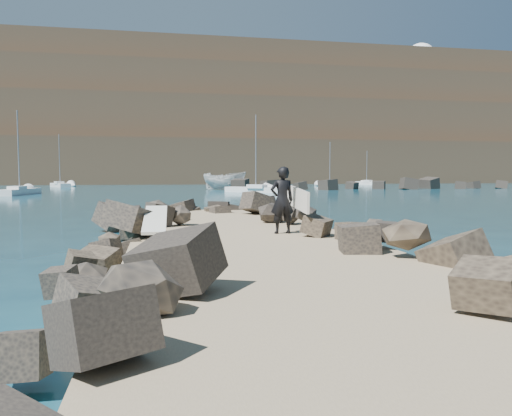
# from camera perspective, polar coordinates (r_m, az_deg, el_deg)

# --- Properties ---
(ground) EXTENTS (800.00, 800.00, 0.00)m
(ground) POSITION_cam_1_polar(r_m,az_deg,el_deg) (13.09, -0.83, -6.26)
(ground) COLOR #0F384C
(ground) RESTS_ON ground
(jetty) EXTENTS (6.00, 26.00, 0.60)m
(jetty) POSITION_cam_1_polar(r_m,az_deg,el_deg) (11.10, 0.98, -6.55)
(jetty) COLOR #8C7759
(jetty) RESTS_ON ground
(riprap_left) EXTENTS (2.60, 22.00, 1.00)m
(riprap_left) POSITION_cam_1_polar(r_m,az_deg,el_deg) (11.35, -14.11, -5.41)
(riprap_left) COLOR black
(riprap_left) RESTS_ON ground
(riprap_right) EXTENTS (2.60, 22.00, 1.00)m
(riprap_right) POSITION_cam_1_polar(r_m,az_deg,el_deg) (12.44, 13.72, -4.58)
(riprap_right) COLOR black
(riprap_right) RESTS_ON ground
(breakwater_secondary) EXTENTS (52.00, 4.00, 1.20)m
(breakwater_secondary) POSITION_cam_1_polar(r_m,az_deg,el_deg) (77.27, 17.97, 2.52)
(breakwater_secondary) COLOR black
(breakwater_secondary) RESTS_ON ground
(headland) EXTENTS (360.00, 140.00, 32.00)m
(headland) POSITION_cam_1_polar(r_m,az_deg,el_deg) (173.65, -6.87, 8.49)
(headland) COLOR #2D4919
(headland) RESTS_ON ground
(surfboard_resting) EXTENTS (0.64, 2.30, 0.08)m
(surfboard_resting) POSITION_cam_1_polar(r_m,az_deg,el_deg) (13.03, -11.44, -1.78)
(surfboard_resting) COLOR white
(surfboard_resting) RESTS_ON riprap_left
(boat_imported) EXTENTS (6.94, 5.40, 2.54)m
(boat_imported) POSITION_cam_1_polar(r_m,az_deg,el_deg) (71.69, -3.62, 3.14)
(boat_imported) COLOR silver
(boat_imported) RESTS_ON ground
(surfer_with_board) EXTENTS (0.88, 2.38, 1.92)m
(surfer_with_board) POSITION_cam_1_polar(r_m,az_deg,el_deg) (14.31, 3.25, 0.93)
(surfer_with_board) COLOR black
(surfer_with_board) RESTS_ON jetty
(radome) EXTENTS (10.81, 10.81, 17.12)m
(radome) POSITION_cam_1_polar(r_m,az_deg,el_deg) (196.74, 18.29, 15.42)
(radome) COLOR white
(radome) RESTS_ON headland
(sailboat_f) EXTENTS (3.02, 5.80, 7.02)m
(sailboat_f) POSITION_cam_1_polar(r_m,az_deg,el_deg) (103.55, 12.54, 2.81)
(sailboat_f) COLOR white
(sailboat_f) RESTS_ON ground
(sailboat_e) EXTENTS (4.52, 7.55, 9.02)m
(sailboat_e) POSITION_cam_1_polar(r_m,az_deg,el_deg) (90.34, -21.49, 2.46)
(sailboat_e) COLOR white
(sailboat_e) RESTS_ON ground
(sailboat_a) EXTENTS (2.82, 7.85, 9.20)m
(sailboat_a) POSITION_cam_1_polar(r_m,az_deg,el_deg) (59.49, -25.42, 1.70)
(sailboat_a) COLOR white
(sailboat_a) RESTS_ON ground
(sailboat_d) EXTENTS (3.75, 6.65, 7.99)m
(sailboat_d) POSITION_cam_1_polar(r_m,az_deg,el_deg) (89.28, 8.43, 2.68)
(sailboat_d) COLOR white
(sailboat_d) RESTS_ON ground
(sailboat_c) EXTENTS (7.14, 6.56, 9.50)m
(sailboat_c) POSITION_cam_1_polar(r_m,az_deg,el_deg) (60.55, -0.01, 2.12)
(sailboat_c) COLOR white
(sailboat_c) RESTS_ON ground
(headland_buildings) EXTENTS (137.50, 30.50, 5.00)m
(headland_buildings) POSITION_cam_1_polar(r_m,az_deg,el_deg) (168.96, -4.35, 14.78)
(headland_buildings) COLOR white
(headland_buildings) RESTS_ON headland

